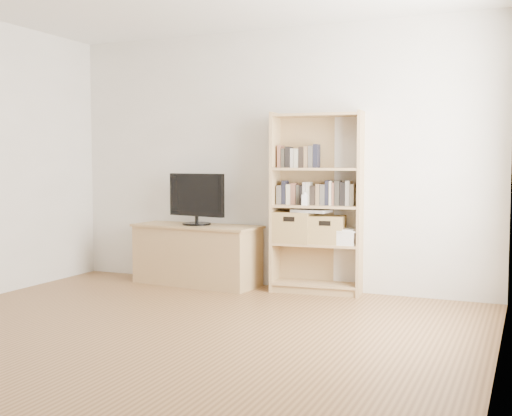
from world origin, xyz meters
The scene contains 13 objects.
floor centered at (0.00, 0.00, 0.00)m, with size 4.50×5.00×0.01m, color brown.
back_wall centered at (0.00, 2.50, 1.30)m, with size 4.50×0.02×2.60m, color silver.
right_wall centered at (2.25, 0.00, 1.30)m, with size 0.02×5.00×2.60m, color silver.
tv_stand centered at (-0.75, 2.26, 0.30)m, with size 1.30×0.49×0.59m, color tan.
bookshelf centered at (0.52, 2.34, 0.87)m, with size 0.87×0.31×1.74m, color tan.
television centered at (-0.75, 2.26, 0.89)m, with size 0.68×0.05×0.53m, color black.
books_row_mid centered at (0.52, 2.36, 0.97)m, with size 0.90×0.18×0.24m, color #55504A.
books_row_upper centered at (0.32, 2.35, 1.31)m, with size 0.37×0.14×0.19m, color #55504A.
baby_monitor centered at (0.43, 2.24, 0.90)m, with size 0.05×0.03×0.10m, color white.
basket_left centered at (0.29, 2.32, 0.63)m, with size 0.36×0.30×0.30m, color #AE874E.
basket_right centered at (0.63, 2.35, 0.62)m, with size 0.32×0.27×0.27m, color #AE874E.
laptop centered at (0.47, 2.32, 0.80)m, with size 0.34×0.24×0.03m, color silver.
magazine_stack centered at (0.82, 2.37, 0.55)m, with size 0.19×0.27×0.13m, color silver.
Camera 1 is at (2.43, -3.54, 1.26)m, focal length 45.00 mm.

